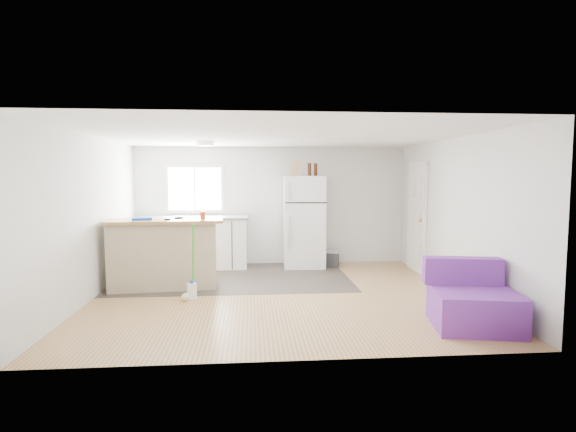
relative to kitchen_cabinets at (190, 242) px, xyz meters
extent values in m
cube|color=olive|center=(1.62, -2.15, -0.52)|extent=(5.50, 5.00, 0.01)
cube|color=white|center=(1.62, -2.15, 1.88)|extent=(5.50, 5.00, 0.01)
cube|color=silver|center=(1.62, 0.35, 0.68)|extent=(5.50, 0.01, 2.40)
cube|color=silver|center=(1.62, -4.65, 0.68)|extent=(5.50, 0.01, 2.40)
cube|color=silver|center=(-1.13, -2.15, 0.68)|extent=(0.01, 5.00, 2.40)
cube|color=silver|center=(4.37, -2.15, 0.68)|extent=(0.01, 5.00, 2.40)
cube|color=#332A26|center=(0.89, -0.90, -0.51)|extent=(4.05, 2.50, 0.00)
cube|color=white|center=(0.07, 0.34, 1.03)|extent=(1.18, 0.04, 0.98)
cube|color=white|center=(0.07, 0.32, 1.03)|extent=(1.05, 0.01, 0.85)
cube|color=white|center=(0.07, 0.32, 1.03)|extent=(0.03, 0.02, 0.85)
cube|color=white|center=(4.34, -0.60, 0.50)|extent=(0.05, 0.82, 2.03)
cube|color=white|center=(4.35, -0.60, 0.50)|extent=(0.03, 0.92, 2.10)
sphere|color=gold|center=(4.29, -0.92, 0.48)|extent=(0.07, 0.07, 0.07)
cylinder|color=white|center=(0.42, -0.95, 1.84)|extent=(0.30, 0.30, 0.07)
cube|color=white|center=(0.00, 0.00, -0.03)|extent=(2.21, 0.67, 0.97)
cube|color=slate|center=(0.00, 0.00, 0.48)|extent=(2.28, 0.71, 0.04)
cube|color=silver|center=(0.00, -0.03, 0.48)|extent=(0.61, 0.47, 0.07)
cube|color=tan|center=(-0.21, -1.60, 0.02)|extent=(1.70, 0.73, 1.07)
cube|color=tan|center=(-0.17, -1.60, 0.57)|extent=(1.87, 0.85, 0.05)
cube|color=white|center=(2.24, -0.04, 0.39)|extent=(0.82, 0.77, 1.81)
cube|color=black|center=(2.24, -0.42, 0.79)|extent=(0.80, 0.04, 0.02)
cube|color=silver|center=(1.92, -0.42, 1.02)|extent=(0.03, 0.02, 0.33)
cube|color=silver|center=(1.92, -0.42, 0.23)|extent=(0.03, 0.02, 0.63)
cube|color=#2C2D2F|center=(2.74, -0.04, -0.38)|extent=(0.48, 0.38, 0.28)
cube|color=gray|center=(2.74, -0.04, -0.21)|extent=(0.50, 0.40, 0.06)
cube|color=purple|center=(3.84, -3.84, -0.29)|extent=(1.10, 1.06, 0.45)
cube|color=purple|center=(3.84, -3.51, 0.10)|extent=(0.98, 0.40, 0.34)
cube|color=white|center=(0.32, -2.30, -0.40)|extent=(0.15, 0.13, 0.23)
cylinder|color=#1944B1|center=(0.32, -2.30, -0.26)|extent=(0.06, 0.06, 0.04)
cylinder|color=green|center=(0.35, -2.30, 0.06)|extent=(0.09, 0.30, 1.09)
sphere|color=beige|center=(0.24, -2.41, -0.46)|extent=(0.12, 0.12, 0.12)
cylinder|color=#BC2F0B|center=(0.42, -1.62, 0.66)|extent=(0.08, 0.08, 0.12)
cube|color=#1340B4|center=(-0.52, -1.67, 0.62)|extent=(0.35, 0.29, 0.04)
cube|color=black|center=(0.02, -1.49, 0.61)|extent=(0.15, 0.08, 0.03)
cube|color=black|center=(-0.11, -1.74, 0.61)|extent=(0.11, 0.06, 0.03)
cube|color=tan|center=(2.08, -0.08, 1.44)|extent=(0.21, 0.12, 0.30)
cylinder|color=#39160A|center=(2.34, -0.14, 1.42)|extent=(0.08, 0.08, 0.25)
cylinder|color=#39160A|center=(2.47, -0.04, 1.42)|extent=(0.08, 0.08, 0.25)
camera|label=1|loc=(1.20, -8.87, 1.27)|focal=28.00mm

